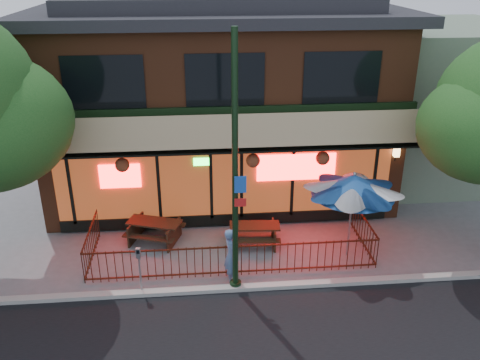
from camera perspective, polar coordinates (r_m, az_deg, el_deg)
The scene contains 11 objects.
ground at distance 14.71m, azimuth -0.64°, elevation -11.08°, with size 80.00×80.00×0.00m, color gray.
curb at distance 14.27m, azimuth -0.47°, elevation -12.02°, with size 80.00×0.25×0.12m, color #999993.
restaurant_building at distance 19.64m, azimuth -2.42°, elevation 11.16°, with size 12.96×9.49×8.05m.
neighbor_building at distance 22.75m, azimuth 21.08°, elevation 8.44°, with size 6.00×7.00×6.00m, color slate.
patio_fence at distance 14.78m, azimuth -0.81°, elevation -7.96°, with size 8.44×2.62×1.00m.
street_light at distance 12.80m, azimuth -0.54°, elevation -0.48°, with size 0.43×0.32×7.00m.
picnic_table_left at distance 16.49m, azimuth -9.57°, elevation -5.37°, with size 2.00×1.76×0.72m.
picnic_table_right at distance 16.14m, azimuth 1.65°, elevation -5.80°, with size 1.66×1.32×0.67m.
patio_umbrella at distance 15.05m, azimuth 12.63°, elevation -0.55°, with size 2.41×2.41×2.76m.
pedestrian at distance 14.25m, azimuth -1.00°, elevation -8.44°, with size 0.59×0.39×1.62m, color #4E6D9C.
parking_meter_near at distance 13.91m, azimuth -11.25°, elevation -9.14°, with size 0.13×0.12×1.41m.
Camera 1 is at (-0.95, -12.04, 8.40)m, focal length 38.00 mm.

